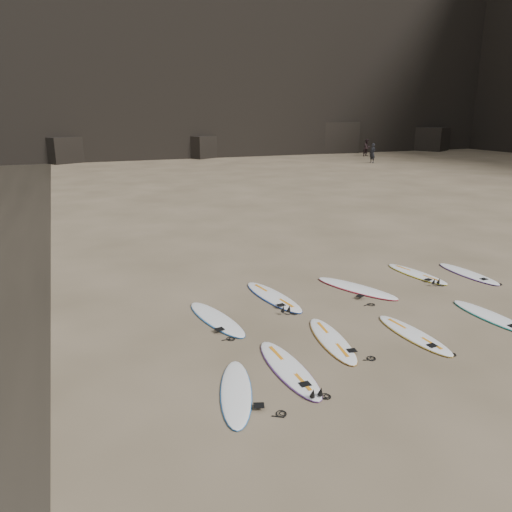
{
  "coord_description": "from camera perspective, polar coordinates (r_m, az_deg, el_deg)",
  "views": [
    {
      "loc": [
        -6.44,
        -8.62,
        5.07
      ],
      "look_at": [
        -2.0,
        2.63,
        1.5
      ],
      "focal_mm": 35.0,
      "sensor_mm": 36.0,
      "label": 1
    }
  ],
  "objects": [
    {
      "name": "surfboard_6",
      "position": [
        13.98,
        1.98,
        -4.63
      ],
      "size": [
        1.02,
        2.76,
        0.1
      ],
      "primitive_type": "ellipsoid",
      "rotation": [
        0.0,
        0.0,
        0.14
      ],
      "color": "white",
      "rests_on": "ground"
    },
    {
      "name": "surfboard_2",
      "position": [
        11.61,
        8.67,
        -9.43
      ],
      "size": [
        0.93,
        2.51,
        0.09
      ],
      "primitive_type": "ellipsoid",
      "rotation": [
        0.0,
        0.0,
        -0.15
      ],
      "color": "white",
      "rests_on": "ground"
    },
    {
      "name": "person_a",
      "position": [
        51.07,
        13.17,
        11.38
      ],
      "size": [
        0.59,
        0.77,
        1.87
      ],
      "primitive_type": "imported",
      "rotation": [
        0.0,
        0.0,
        4.94
      ],
      "color": "black",
      "rests_on": "ground"
    },
    {
      "name": "surfboard_0",
      "position": [
        9.59,
        -2.3,
        -15.22
      ],
      "size": [
        1.27,
        2.41,
        0.08
      ],
      "primitive_type": "ellipsoid",
      "rotation": [
        0.0,
        0.0,
        -0.32
      ],
      "color": "white",
      "rests_on": "ground"
    },
    {
      "name": "surfboard_9",
      "position": [
        17.27,
        23.07,
        -1.85
      ],
      "size": [
        0.67,
        2.43,
        0.09
      ],
      "primitive_type": "ellipsoid",
      "rotation": [
        0.0,
        0.0,
        0.04
      ],
      "color": "white",
      "rests_on": "ground"
    },
    {
      "name": "surfboard_5",
      "position": [
        12.59,
        -4.55,
        -7.13
      ],
      "size": [
        1.12,
        2.64,
        0.09
      ],
      "primitive_type": "ellipsoid",
      "rotation": [
        0.0,
        0.0,
        0.2
      ],
      "color": "white",
      "rests_on": "ground"
    },
    {
      "name": "surfboard_7",
      "position": [
        14.91,
        11.4,
        -3.59
      ],
      "size": [
        1.72,
        2.73,
        0.1
      ],
      "primitive_type": "ellipsoid",
      "rotation": [
        0.0,
        0.0,
        0.43
      ],
      "color": "white",
      "rests_on": "ground"
    },
    {
      "name": "ground",
      "position": [
        11.9,
        13.92,
        -9.31
      ],
      "size": [
        240.0,
        240.0,
        0.0
      ],
      "primitive_type": "plane",
      "color": "#897559",
      "rests_on": "ground"
    },
    {
      "name": "surfboard_1",
      "position": [
        10.34,
        3.76,
        -12.67
      ],
      "size": [
        0.62,
        2.57,
        0.09
      ],
      "primitive_type": "ellipsoid",
      "rotation": [
        0.0,
        0.0,
        -0.0
      ],
      "color": "white",
      "rests_on": "ground"
    },
    {
      "name": "surfboard_8",
      "position": [
        16.67,
        17.88,
        -1.94
      ],
      "size": [
        0.92,
        2.45,
        0.09
      ],
      "primitive_type": "ellipsoid",
      "rotation": [
        0.0,
        0.0,
        0.15
      ],
      "color": "white",
      "rests_on": "ground"
    },
    {
      "name": "person_b",
      "position": [
        58.25,
        12.58,
        11.99
      ],
      "size": [
        1.07,
        0.93,
        1.89
      ],
      "primitive_type": "imported",
      "rotation": [
        0.0,
        0.0,
        0.26
      ],
      "color": "black",
      "rests_on": "ground"
    },
    {
      "name": "surfboard_3",
      "position": [
        12.29,
        17.56,
        -8.52
      ],
      "size": [
        0.69,
        2.43,
        0.09
      ],
      "primitive_type": "ellipsoid",
      "rotation": [
        0.0,
        0.0,
        0.05
      ],
      "color": "white",
      "rests_on": "ground"
    },
    {
      "name": "surfboard_4",
      "position": [
        14.01,
        25.32,
        -6.26
      ],
      "size": [
        0.7,
        2.46,
        0.09
      ],
      "primitive_type": "ellipsoid",
      "rotation": [
        0.0,
        0.0,
        0.05
      ],
      "color": "white",
      "rests_on": "ground"
    }
  ]
}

